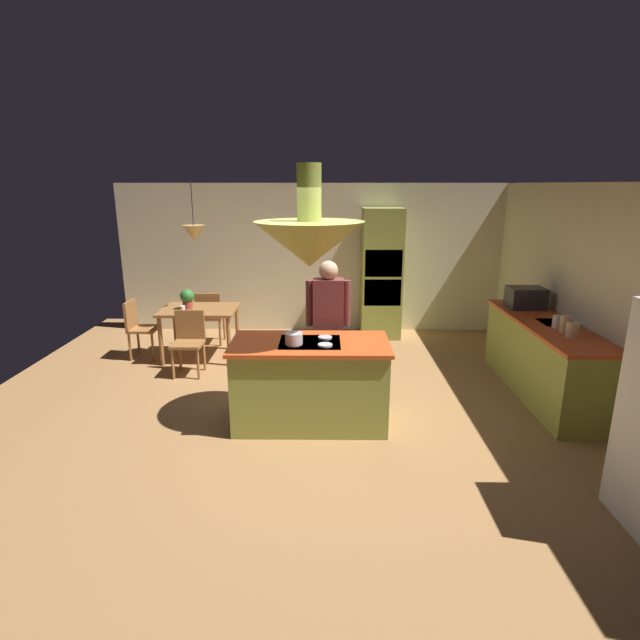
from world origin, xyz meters
The scene contains 20 objects.
ground centered at (0.00, 0.00, 0.00)m, with size 8.16×8.16×0.00m, color #9E7042.
wall_back centered at (0.00, 3.45, 1.27)m, with size 6.80×0.10×2.55m, color beige.
wall_right centered at (3.25, 0.40, 1.27)m, with size 0.10×7.20×2.55m, color beige.
kitchen_island centered at (0.00, -0.20, 0.47)m, with size 1.67×0.86×0.94m.
counter_run_right centered at (2.84, 0.60, 0.47)m, with size 0.73×2.42×0.92m.
oven_tower centered at (1.10, 3.04, 1.08)m, with size 0.66×0.62×2.16m.
dining_table centered at (-1.70, 1.90, 0.66)m, with size 1.10×0.83×0.76m.
person_at_island centered at (0.20, 0.50, 0.97)m, with size 0.53×0.22×1.68m.
range_hood centered at (0.00, -0.20, 1.98)m, with size 1.10×1.10×1.00m.
pendant_light_over_table centered at (-1.70, 1.90, 1.86)m, with size 0.32×0.32×0.82m.
chair_facing_island centered at (-1.70, 1.27, 0.50)m, with size 0.40×0.40×0.87m.
chair_by_back_wall centered at (-1.70, 2.53, 0.50)m, with size 0.40×0.40×0.87m.
chair_at_corner centered at (-2.63, 1.90, 0.50)m, with size 0.40×0.40×0.87m.
potted_plant_on_table centered at (-1.85, 1.85, 0.93)m, with size 0.20×0.20×0.30m.
cup_on_table centered at (-1.88, 1.69, 0.81)m, with size 0.07×0.07×0.09m, color white.
canister_flour centered at (2.84, 0.01, 1.01)m, with size 0.13×0.13×0.16m, color #E0B78C.
canister_sugar centered at (2.84, 0.19, 1.02)m, with size 0.10×0.10×0.19m, color #E0B78C.
canister_tea centered at (2.84, 0.37, 1.00)m, with size 0.11×0.11×0.15m, color silver.
microwave_on_counter centered at (2.84, 1.31, 1.06)m, with size 0.46×0.36×0.28m, color #232326.
cooking_pot_on_cooktop centered at (-0.16, -0.33, 1.00)m, with size 0.18×0.18×0.12m, color #B2B2B7.
Camera 1 is at (0.16, -5.14, 2.53)m, focal length 27.71 mm.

